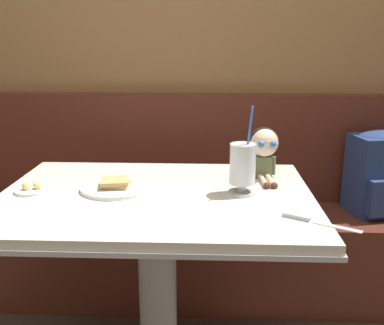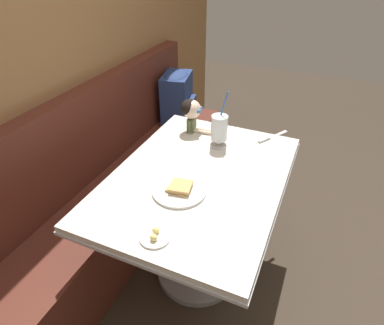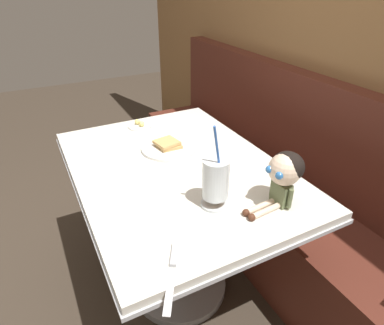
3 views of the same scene
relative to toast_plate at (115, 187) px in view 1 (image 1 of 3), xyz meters
The scene contains 9 objects.
wood_panel_wall 0.96m from the toast_plate, 79.89° to the left, with size 4.40×0.08×2.40m, color olive.
booth_bench 0.75m from the toast_plate, 75.93° to the left, with size 2.60×0.48×1.00m.
diner_table 0.26m from the toast_plate, 12.15° to the right, with size 1.11×0.81×0.74m.
toast_plate is the anchor object (origin of this frame).
milkshake_glass 0.46m from the toast_plate, ahead, with size 0.10×0.10×0.31m.
butter_saucer 0.29m from the toast_plate, behind, with size 0.12×0.12×0.04m.
butter_knife 0.69m from the toast_plate, 22.76° to the right, with size 0.21×0.13×0.01m.
seated_doll 0.59m from the toast_plate, 18.07° to the left, with size 0.12×0.22×0.20m.
backpack 1.30m from the toast_plate, 26.07° to the left, with size 0.33×0.29×0.41m.
Camera 1 is at (0.19, -1.32, 1.26)m, focal length 42.26 mm.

